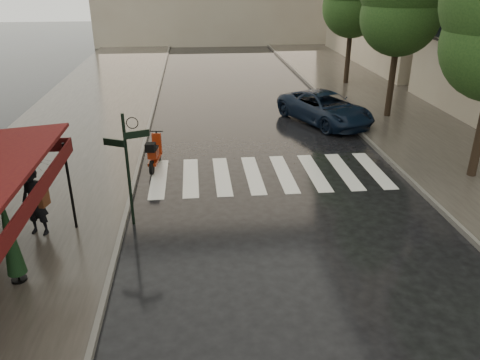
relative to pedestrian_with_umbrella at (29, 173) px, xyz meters
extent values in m
plane|color=black|center=(3.49, -2.55, -1.80)|extent=(120.00, 120.00, 0.00)
cube|color=#38332D|center=(-1.01, 9.45, -1.74)|extent=(6.00, 60.00, 0.12)
cube|color=#38332D|center=(13.74, 9.45, -1.74)|extent=(5.50, 60.00, 0.12)
cube|color=#595651|center=(2.04, 9.45, -1.72)|extent=(0.12, 60.00, 0.16)
cube|color=#595651|center=(10.94, 9.45, -1.72)|extent=(0.12, 60.00, 0.16)
cube|color=silver|center=(2.79, 3.45, -1.79)|extent=(0.50, 3.20, 0.01)
cube|color=silver|center=(3.84, 3.45, -1.79)|extent=(0.50, 3.20, 0.01)
cube|color=silver|center=(4.89, 3.45, -1.79)|extent=(0.50, 3.20, 0.01)
cube|color=silver|center=(5.94, 3.45, -1.79)|extent=(0.50, 3.20, 0.01)
cube|color=silver|center=(6.99, 3.45, -1.79)|extent=(0.50, 3.20, 0.01)
cube|color=silver|center=(8.04, 3.45, -1.79)|extent=(0.50, 3.20, 0.01)
cube|color=silver|center=(9.09, 3.45, -1.79)|extent=(0.50, 3.20, 0.01)
cube|color=silver|center=(10.14, 3.45, -1.79)|extent=(0.50, 3.20, 0.01)
cube|color=#43090F|center=(0.97, -3.05, 0.55)|extent=(0.04, 7.00, 0.35)
cylinder|color=black|center=(0.84, 0.20, -0.50)|extent=(0.07, 0.07, 2.35)
cylinder|color=black|center=(2.29, 0.45, -0.25)|extent=(0.08, 0.08, 3.10)
cube|color=black|center=(2.59, 0.45, 0.75)|extent=(0.62, 0.26, 0.18)
cube|color=black|center=(2.01, 0.45, 0.55)|extent=(0.56, 0.29, 0.18)
cylinder|color=black|center=(12.99, 9.45, 0.56)|extent=(0.28, 0.28, 4.48)
sphere|color=#173513|center=(12.99, 9.45, 2.72)|extent=(3.40, 3.40, 3.40)
cylinder|color=black|center=(13.19, 16.45, 0.51)|extent=(0.28, 0.28, 4.37)
sphere|color=#173513|center=(13.19, 16.45, 2.61)|extent=(3.40, 3.40, 3.40)
imported|color=black|center=(0.00, 0.00, -0.78)|extent=(0.75, 0.58, 1.80)
imported|color=black|center=(0.00, 0.00, 0.36)|extent=(1.31, 1.32, 0.98)
cube|color=#552B16|center=(0.24, -0.06, -0.68)|extent=(0.22, 0.36, 0.38)
cylinder|color=black|center=(2.55, 3.84, -1.56)|extent=(0.16, 0.49, 0.48)
cylinder|color=black|center=(2.71, 5.09, -1.56)|extent=(0.16, 0.49, 0.48)
cube|color=maroon|center=(2.63, 4.49, -1.48)|extent=(0.44, 1.33, 0.10)
cube|color=maroon|center=(2.60, 4.24, -1.18)|extent=(0.37, 0.58, 0.28)
cube|color=maroon|center=(2.69, 4.94, -1.10)|extent=(0.33, 0.16, 0.75)
cylinder|color=black|center=(2.70, 5.04, -0.68)|extent=(0.46, 0.09, 0.04)
cube|color=black|center=(2.56, 3.87, -0.85)|extent=(0.35, 0.34, 0.28)
imported|color=black|center=(9.89, 9.05, -1.12)|extent=(4.05, 5.38, 1.36)
cylinder|color=black|center=(0.11, -2.05, -1.65)|extent=(0.33, 0.33, 0.05)
cylinder|color=black|center=(0.11, -2.05, -0.60)|extent=(0.04, 0.04, 2.07)
cone|color=black|center=(0.11, -2.05, -0.49)|extent=(0.40, 0.40, 1.96)
camera|label=1|loc=(4.08, -10.90, 4.50)|focal=35.00mm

